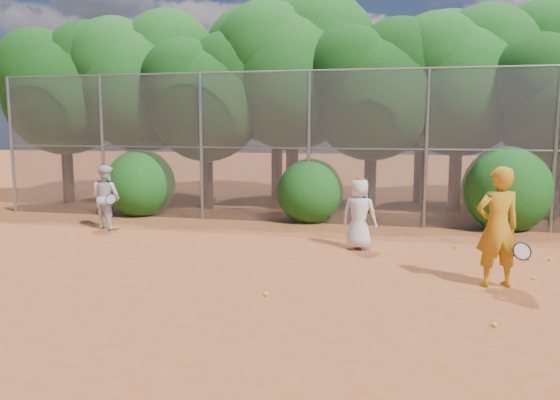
# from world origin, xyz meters

# --- Properties ---
(ground) EXTENTS (80.00, 80.00, 0.00)m
(ground) POSITION_xyz_m (0.00, 0.00, 0.00)
(ground) COLOR #9D4B23
(ground) RESTS_ON ground
(fence_back) EXTENTS (20.05, 0.09, 4.03)m
(fence_back) POSITION_xyz_m (-0.12, 6.00, 2.05)
(fence_back) COLOR gray
(fence_back) RESTS_ON ground
(tree_0) EXTENTS (4.38, 3.81, 6.00)m
(tree_0) POSITION_xyz_m (-9.44, 8.04, 3.93)
(tree_0) COLOR black
(tree_0) RESTS_ON ground
(tree_1) EXTENTS (4.64, 4.03, 6.35)m
(tree_1) POSITION_xyz_m (-6.94, 8.54, 4.16)
(tree_1) COLOR black
(tree_1) RESTS_ON ground
(tree_2) EXTENTS (3.99, 3.47, 5.47)m
(tree_2) POSITION_xyz_m (-4.45, 7.83, 3.58)
(tree_2) COLOR black
(tree_2) RESTS_ON ground
(tree_3) EXTENTS (4.89, 4.26, 6.70)m
(tree_3) POSITION_xyz_m (-1.94, 8.84, 4.40)
(tree_3) COLOR black
(tree_3) RESTS_ON ground
(tree_4) EXTENTS (4.19, 3.64, 5.73)m
(tree_4) POSITION_xyz_m (0.55, 8.24, 3.76)
(tree_4) COLOR black
(tree_4) RESTS_ON ground
(tree_5) EXTENTS (4.51, 3.92, 6.17)m
(tree_5) POSITION_xyz_m (3.06, 9.04, 4.05)
(tree_5) COLOR black
(tree_5) RESTS_ON ground
(tree_9) EXTENTS (4.83, 4.20, 6.62)m
(tree_9) POSITION_xyz_m (-7.94, 10.84, 4.34)
(tree_9) COLOR black
(tree_9) RESTS_ON ground
(tree_10) EXTENTS (5.15, 4.48, 7.06)m
(tree_10) POSITION_xyz_m (-2.93, 11.05, 4.63)
(tree_10) COLOR black
(tree_10) RESTS_ON ground
(tree_11) EXTENTS (4.64, 4.03, 6.35)m
(tree_11) POSITION_xyz_m (2.06, 10.64, 4.16)
(tree_11) COLOR black
(tree_11) RESTS_ON ground
(bush_0) EXTENTS (2.00, 2.00, 2.00)m
(bush_0) POSITION_xyz_m (-6.00, 6.30, 1.00)
(bush_0) COLOR #134D13
(bush_0) RESTS_ON ground
(bush_1) EXTENTS (1.80, 1.80, 1.80)m
(bush_1) POSITION_xyz_m (-1.00, 6.30, 0.90)
(bush_1) COLOR #134D13
(bush_1) RESTS_ON ground
(bush_2) EXTENTS (2.20, 2.20, 2.20)m
(bush_2) POSITION_xyz_m (4.00, 6.30, 1.10)
(bush_2) COLOR #134D13
(bush_2) RESTS_ON ground
(player_yellow) EXTENTS (0.93, 0.66, 1.97)m
(player_yellow) POSITION_xyz_m (2.94, 0.98, 0.98)
(player_yellow) COLOR #C38516
(player_yellow) RESTS_ON ground
(player_teen) EXTENTS (0.83, 0.63, 1.54)m
(player_teen) POSITION_xyz_m (0.56, 3.20, 0.76)
(player_teen) COLOR silver
(player_teen) RESTS_ON ground
(player_white) EXTENTS (0.93, 0.82, 1.61)m
(player_white) POSITION_xyz_m (-5.87, 4.14, 0.81)
(player_white) COLOR silver
(player_white) RESTS_ON ground
(ball_0) EXTENTS (0.07, 0.07, 0.07)m
(ball_0) POSITION_xyz_m (3.65, 1.52, 0.03)
(ball_0) COLOR #BED326
(ball_0) RESTS_ON ground
(ball_1) EXTENTS (0.07, 0.07, 0.07)m
(ball_1) POSITION_xyz_m (2.58, 3.67, 0.03)
(ball_1) COLOR #BED326
(ball_1) RESTS_ON ground
(ball_2) EXTENTS (0.07, 0.07, 0.07)m
(ball_2) POSITION_xyz_m (2.64, -0.94, 0.03)
(ball_2) COLOR #BED326
(ball_2) RESTS_ON ground
(ball_4) EXTENTS (0.07, 0.07, 0.07)m
(ball_4) POSITION_xyz_m (-0.60, -0.34, 0.03)
(ball_4) COLOR #BED326
(ball_4) RESTS_ON ground
(ball_5) EXTENTS (0.07, 0.07, 0.07)m
(ball_5) POSITION_xyz_m (4.27, 2.99, 0.03)
(ball_5) COLOR #BED326
(ball_5) RESTS_ON ground
(ball_6) EXTENTS (0.07, 0.07, 0.07)m
(ball_6) POSITION_xyz_m (3.87, 2.92, 0.03)
(ball_6) COLOR #BED326
(ball_6) RESTS_ON ground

